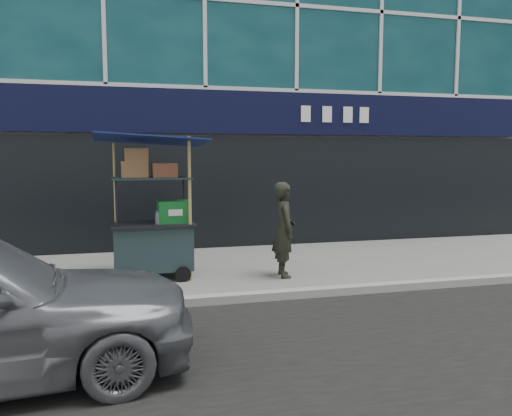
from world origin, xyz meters
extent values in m
plane|color=slate|center=(0.00, 0.00, 0.00)|extent=(80.00, 80.00, 0.00)
cube|color=gray|center=(0.00, -0.20, 0.06)|extent=(80.00, 0.18, 0.12)
cube|color=gray|center=(0.00, 7.00, 6.00)|extent=(16.00, 6.00, 12.00)
cube|color=black|center=(0.00, 3.86, 2.90)|extent=(15.68, 0.06, 0.90)
cube|color=black|center=(0.00, 3.90, 1.20)|extent=(15.68, 0.04, 2.40)
cube|color=black|center=(-1.25, 1.45, 0.51)|extent=(1.25, 0.77, 0.71)
cylinder|color=black|center=(-1.66, 1.05, 0.12)|extent=(0.25, 0.06, 0.24)
cylinder|color=black|center=(-0.80, 1.09, 0.12)|extent=(0.25, 0.06, 0.24)
cube|color=black|center=(-1.25, 1.45, 0.89)|extent=(1.34, 0.86, 0.04)
cylinder|color=black|center=(-1.79, 1.12, 1.25)|extent=(0.03, 0.03, 0.76)
cylinder|color=black|center=(-0.67, 1.17, 1.25)|extent=(0.03, 0.03, 0.76)
cylinder|color=black|center=(-1.82, 1.73, 1.25)|extent=(0.03, 0.03, 0.76)
cylinder|color=black|center=(-0.70, 1.78, 1.25)|extent=(0.03, 0.03, 0.76)
cube|color=black|center=(-1.25, 1.45, 1.63)|extent=(1.25, 0.77, 0.03)
cylinder|color=#A9894C|center=(-0.67, 1.17, 1.14)|extent=(0.05, 0.05, 2.29)
cylinder|color=#A9894C|center=(-1.82, 1.73, 1.09)|extent=(0.04, 0.04, 2.19)
cube|color=#0D1049|center=(-1.25, 1.45, 2.24)|extent=(1.79, 1.30, 0.20)
cube|color=#106528|center=(-0.90, 1.42, 1.08)|extent=(0.53, 0.38, 0.36)
cylinder|color=silver|center=(-1.18, 1.25, 1.01)|extent=(0.07, 0.07, 0.20)
cylinder|color=#173CB2|center=(-1.18, 1.25, 1.12)|extent=(0.03, 0.03, 0.02)
cube|color=#8B5E3B|center=(-1.50, 1.49, 1.77)|extent=(0.42, 0.32, 0.25)
cube|color=brown|center=(-1.04, 1.41, 1.76)|extent=(0.40, 0.30, 0.22)
cube|color=#8B5E3B|center=(-1.47, 1.47, 2.00)|extent=(0.37, 0.28, 0.20)
imported|color=black|center=(0.85, 1.05, 0.78)|extent=(0.40, 0.59, 1.56)
camera|label=1|loc=(-1.58, -6.67, 1.99)|focal=35.00mm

